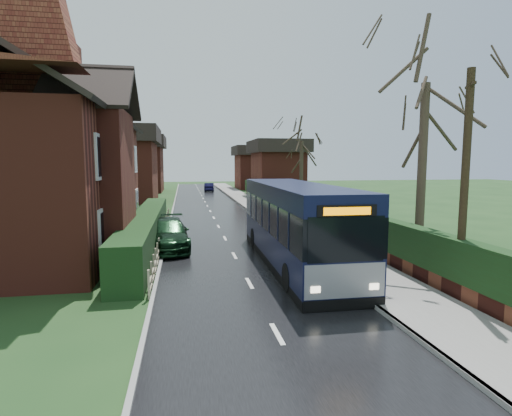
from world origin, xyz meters
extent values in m
plane|color=#2B4B20|center=(0.00, 0.00, 0.00)|extent=(140.00, 140.00, 0.00)
cube|color=black|center=(0.00, 10.00, 0.01)|extent=(6.00, 100.00, 0.02)
cube|color=slate|center=(4.25, 10.00, 0.07)|extent=(2.50, 100.00, 0.14)
cube|color=gray|center=(3.05, 10.00, 0.07)|extent=(0.12, 100.00, 0.14)
cube|color=gray|center=(-3.05, 10.00, 0.05)|extent=(0.12, 100.00, 0.10)
cube|color=black|center=(-3.90, 5.00, 0.80)|extent=(1.20, 16.00, 1.60)
cube|color=maroon|center=(5.80, 10.00, 0.30)|extent=(0.30, 50.00, 0.60)
cube|color=black|center=(5.80, 10.00, 1.20)|extent=(0.60, 50.00, 1.20)
cube|color=maroon|center=(-9.00, 5.00, 3.00)|extent=(8.00, 14.00, 6.00)
cube|color=maroon|center=(-5.50, 2.00, 3.00)|extent=(2.50, 4.00, 6.00)
cube|color=brown|center=(-8.00, 9.00, 9.20)|extent=(0.90, 1.40, 2.20)
cube|color=silver|center=(-4.95, 0.00, 1.60)|extent=(0.08, 1.20, 1.60)
cube|color=black|center=(-4.92, 0.00, 1.60)|extent=(0.03, 0.95, 1.35)
cube|color=silver|center=(-4.95, 0.00, 4.20)|extent=(0.08, 1.20, 1.60)
cube|color=black|center=(-4.92, 0.00, 4.20)|extent=(0.03, 0.95, 1.35)
cube|color=silver|center=(-4.95, 4.00, 1.60)|extent=(0.08, 1.20, 1.60)
cube|color=black|center=(-4.92, 4.00, 1.60)|extent=(0.03, 0.95, 1.35)
cube|color=silver|center=(-4.95, 4.00, 4.20)|extent=(0.08, 1.20, 1.60)
cube|color=black|center=(-4.92, 4.00, 4.20)|extent=(0.03, 0.95, 1.35)
cube|color=silver|center=(-4.95, 8.00, 1.60)|extent=(0.08, 1.20, 1.60)
cube|color=black|center=(-4.92, 8.00, 1.60)|extent=(0.03, 0.95, 1.35)
cube|color=silver|center=(-4.95, 8.00, 4.20)|extent=(0.08, 1.20, 1.60)
cube|color=black|center=(-4.92, 8.00, 4.20)|extent=(0.03, 0.95, 1.35)
cube|color=silver|center=(-4.95, 10.50, 1.60)|extent=(0.08, 1.20, 1.60)
cube|color=black|center=(-4.92, 10.50, 1.60)|extent=(0.03, 0.95, 1.35)
cube|color=silver|center=(-4.95, 10.50, 4.20)|extent=(0.08, 1.20, 1.60)
cube|color=black|center=(-4.92, 10.50, 4.20)|extent=(0.03, 0.95, 1.35)
cube|color=black|center=(2.20, 0.29, 0.87)|extent=(2.51, 10.44, 1.08)
cube|color=black|center=(2.20, 0.29, 1.98)|extent=(2.53, 10.44, 1.14)
cube|color=black|center=(2.20, 0.29, 2.86)|extent=(2.51, 10.44, 0.62)
cube|color=black|center=(2.20, 0.29, 0.17)|extent=(2.51, 10.44, 0.33)
cube|color=gray|center=(2.13, -4.86, 0.85)|extent=(2.27, 0.15, 0.95)
cube|color=black|center=(2.13, -4.89, 1.99)|extent=(2.13, 0.11, 1.23)
cube|color=black|center=(2.13, -4.89, 2.74)|extent=(1.66, 0.10, 0.33)
cube|color=#FF8C00|center=(2.13, -4.93, 2.74)|extent=(1.30, 0.06, 0.21)
cube|color=black|center=(2.13, -4.87, 0.21)|extent=(2.32, 0.17, 0.28)
cube|color=#FFF2CC|center=(1.30, -4.91, 0.66)|extent=(0.27, 0.05, 0.17)
cube|color=#FFF2CC|center=(2.95, -4.93, 0.66)|extent=(0.27, 0.05, 0.17)
cylinder|color=black|center=(1.08, -3.02, 0.45)|extent=(0.28, 0.91, 0.91)
cylinder|color=black|center=(3.22, -3.05, 0.45)|extent=(0.28, 0.91, 0.91)
cylinder|color=black|center=(1.18, 3.64, 0.45)|extent=(0.28, 0.91, 0.91)
cylinder|color=black|center=(3.32, 3.61, 0.45)|extent=(0.28, 0.91, 0.91)
imported|color=#A8A8AC|center=(-2.80, 3.71, 0.63)|extent=(2.01, 3.87, 1.26)
imported|color=black|center=(-2.90, 4.00, 0.70)|extent=(2.24, 4.96, 1.41)
imported|color=black|center=(1.37, 40.81, 0.59)|extent=(1.58, 3.70, 1.19)
cylinder|color=slate|center=(4.00, -3.00, 1.27)|extent=(0.07, 0.07, 2.55)
cube|color=white|center=(4.00, -3.00, 2.36)|extent=(0.08, 0.38, 0.29)
cube|color=white|center=(4.00, -3.00, 2.00)|extent=(0.07, 0.35, 0.25)
cylinder|color=black|center=(5.80, -4.59, 3.31)|extent=(0.23, 0.23, 6.61)
cube|color=black|center=(5.80, -4.59, 6.14)|extent=(0.40, 0.81, 0.08)
cylinder|color=#3C2E23|center=(6.85, -0.84, 3.48)|extent=(0.33, 0.33, 6.96)
cylinder|color=#31271D|center=(7.31, 16.58, 2.86)|extent=(0.31, 0.31, 5.73)
cylinder|color=#34271E|center=(-10.11, 12.93, 3.46)|extent=(0.32, 0.32, 6.91)
camera|label=1|loc=(-2.08, -14.71, 4.01)|focal=28.00mm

